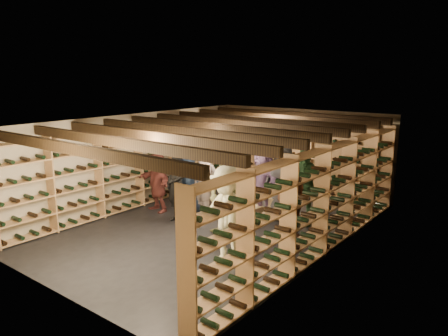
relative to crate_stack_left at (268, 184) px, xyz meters
name	(u,v)px	position (x,y,z in m)	size (l,w,h in m)	color
ground	(216,225)	(0.20, -2.55, -0.42)	(8.00, 8.00, 0.00)	black
walls	(216,175)	(0.20, -2.55, 0.78)	(5.52, 8.02, 2.40)	#B3A68B
ceiling	(216,121)	(0.20, -2.55, 1.98)	(5.50, 8.00, 0.01)	beige
ceiling_joists	(216,127)	(0.20, -2.55, 1.84)	(5.40, 7.12, 0.18)	black
wine_rack_left	(139,165)	(-2.37, -2.55, 0.65)	(0.32, 7.50, 2.15)	#9D784C
wine_rack_right	(321,200)	(2.77, -2.55, 0.65)	(0.32, 7.50, 2.15)	#9D784C
wine_rack_back	(298,155)	(0.20, 1.28, 0.65)	(4.70, 0.30, 2.15)	#9D784C
crate_stack_left	(268,184)	(0.00, 0.00, 0.00)	(0.59, 0.51, 0.85)	tan
crate_stack_right	(280,208)	(1.11, -1.25, -0.17)	(0.55, 0.41, 0.51)	tan
crate_loose	(252,209)	(0.31, -1.25, -0.34)	(0.50, 0.33, 0.17)	tan
person_1	(177,185)	(-0.67, -2.91, 0.47)	(0.66, 0.43, 1.80)	black
person_2	(228,194)	(0.86, -2.97, 0.52)	(0.92, 0.72, 1.89)	brown
person_3	(227,215)	(1.58, -3.94, 0.48)	(1.17, 0.67, 1.81)	beige
person_5	(157,182)	(-1.65, -2.60, 0.32)	(1.39, 0.44, 1.50)	brown
person_6	(187,182)	(-0.84, -2.37, 0.40)	(0.80, 0.52, 1.65)	#1F304A
person_7	(204,182)	(-0.29, -2.40, 0.49)	(0.66, 0.44, 1.82)	gray
person_8	(293,201)	(1.97, -2.19, 0.39)	(0.79, 0.62, 1.63)	#422417
person_9	(206,175)	(-1.19, -1.25, 0.31)	(0.95, 0.55, 1.48)	#B3ABA4
person_10	(303,186)	(1.71, -1.25, 0.48)	(1.07, 0.44, 1.82)	#224324
person_11	(263,180)	(0.61, -1.25, 0.46)	(1.63, 0.52, 1.76)	slate
person_12	(282,182)	(1.16, -1.25, 0.50)	(0.90, 0.59, 1.84)	#343539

